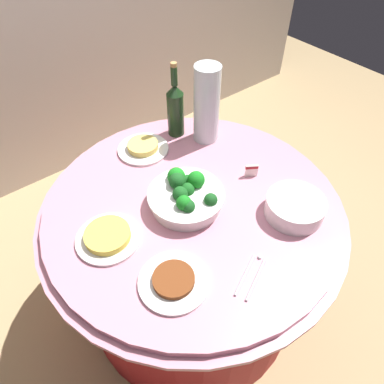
{
  "coord_description": "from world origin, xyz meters",
  "views": [
    {
      "loc": [
        -0.54,
        -0.69,
        1.7
      ],
      "look_at": [
        0.0,
        0.0,
        0.79
      ],
      "focal_mm": 32.44,
      "sensor_mm": 36.0,
      "label": 1
    }
  ],
  "objects_px": {
    "broccoli_bowl": "(186,195)",
    "wine_bottle": "(175,109)",
    "plate_stack": "(295,207)",
    "decorative_fruit_vase": "(206,108)",
    "label_placard_front": "(251,170)",
    "food_plate_stir_fry": "(174,281)",
    "food_plate_noodles": "(143,148)",
    "food_plate_fried_egg": "(108,237)",
    "serving_tongs": "(251,275)"
  },
  "relations": [
    {
      "from": "food_plate_fried_egg",
      "to": "wine_bottle",
      "type": "bearing_deg",
      "value": 32.36
    },
    {
      "from": "serving_tongs",
      "to": "decorative_fruit_vase",
      "type": "bearing_deg",
      "value": 61.7
    },
    {
      "from": "broccoli_bowl",
      "to": "plate_stack",
      "type": "bearing_deg",
      "value": -45.43
    },
    {
      "from": "decorative_fruit_vase",
      "to": "plate_stack",
      "type": "bearing_deg",
      "value": -94.21
    },
    {
      "from": "broccoli_bowl",
      "to": "serving_tongs",
      "type": "distance_m",
      "value": 0.37
    },
    {
      "from": "food_plate_noodles",
      "to": "label_placard_front",
      "type": "xyz_separation_m",
      "value": [
        0.25,
        -0.4,
        0.02
      ]
    },
    {
      "from": "food_plate_noodles",
      "to": "serving_tongs",
      "type": "bearing_deg",
      "value": -95.43
    },
    {
      "from": "wine_bottle",
      "to": "food_plate_stir_fry",
      "type": "height_order",
      "value": "wine_bottle"
    },
    {
      "from": "broccoli_bowl",
      "to": "label_placard_front",
      "type": "bearing_deg",
      "value": -8.13
    },
    {
      "from": "decorative_fruit_vase",
      "to": "label_placard_front",
      "type": "bearing_deg",
      "value": -93.46
    },
    {
      "from": "broccoli_bowl",
      "to": "food_plate_noodles",
      "type": "height_order",
      "value": "broccoli_bowl"
    },
    {
      "from": "plate_stack",
      "to": "label_placard_front",
      "type": "bearing_deg",
      "value": 84.84
    },
    {
      "from": "wine_bottle",
      "to": "serving_tongs",
      "type": "distance_m",
      "value": 0.79
    },
    {
      "from": "broccoli_bowl",
      "to": "wine_bottle",
      "type": "distance_m",
      "value": 0.45
    },
    {
      "from": "wine_bottle",
      "to": "food_plate_stir_fry",
      "type": "bearing_deg",
      "value": -127.07
    },
    {
      "from": "serving_tongs",
      "to": "food_plate_stir_fry",
      "type": "xyz_separation_m",
      "value": [
        -0.2,
        0.13,
        0.01
      ]
    },
    {
      "from": "serving_tongs",
      "to": "food_plate_noodles",
      "type": "bearing_deg",
      "value": 84.57
    },
    {
      "from": "decorative_fruit_vase",
      "to": "food_plate_noodles",
      "type": "height_order",
      "value": "decorative_fruit_vase"
    },
    {
      "from": "plate_stack",
      "to": "wine_bottle",
      "type": "distance_m",
      "value": 0.66
    },
    {
      "from": "food_plate_stir_fry",
      "to": "label_placard_front",
      "type": "distance_m",
      "value": 0.56
    },
    {
      "from": "plate_stack",
      "to": "decorative_fruit_vase",
      "type": "relative_size",
      "value": 0.62
    },
    {
      "from": "decorative_fruit_vase",
      "to": "food_plate_fried_egg",
      "type": "distance_m",
      "value": 0.68
    },
    {
      "from": "decorative_fruit_vase",
      "to": "broccoli_bowl",
      "type": "bearing_deg",
      "value": -140.08
    },
    {
      "from": "wine_bottle",
      "to": "food_plate_noodles",
      "type": "xyz_separation_m",
      "value": [
        -0.19,
        -0.01,
        -0.11
      ]
    },
    {
      "from": "broccoli_bowl",
      "to": "food_plate_fried_egg",
      "type": "distance_m",
      "value": 0.31
    },
    {
      "from": "serving_tongs",
      "to": "food_plate_fried_egg",
      "type": "distance_m",
      "value": 0.49
    },
    {
      "from": "decorative_fruit_vase",
      "to": "food_plate_noodles",
      "type": "bearing_deg",
      "value": 160.1
    },
    {
      "from": "broccoli_bowl",
      "to": "label_placard_front",
      "type": "height_order",
      "value": "broccoli_bowl"
    },
    {
      "from": "decorative_fruit_vase",
      "to": "food_plate_stir_fry",
      "type": "distance_m",
      "value": 0.75
    },
    {
      "from": "serving_tongs",
      "to": "food_plate_fried_egg",
      "type": "xyz_separation_m",
      "value": [
        -0.28,
        0.4,
        0.01
      ]
    },
    {
      "from": "decorative_fruit_vase",
      "to": "food_plate_fried_egg",
      "type": "relative_size",
      "value": 1.55
    },
    {
      "from": "food_plate_noodles",
      "to": "label_placard_front",
      "type": "relative_size",
      "value": 4.0
    },
    {
      "from": "wine_bottle",
      "to": "serving_tongs",
      "type": "height_order",
      "value": "wine_bottle"
    },
    {
      "from": "wine_bottle",
      "to": "serving_tongs",
      "type": "relative_size",
      "value": 2.05
    },
    {
      "from": "food_plate_stir_fry",
      "to": "food_plate_noodles",
      "type": "bearing_deg",
      "value": 65.43
    },
    {
      "from": "wine_bottle",
      "to": "label_placard_front",
      "type": "bearing_deg",
      "value": -81.28
    },
    {
      "from": "plate_stack",
      "to": "food_plate_stir_fry",
      "type": "height_order",
      "value": "plate_stack"
    },
    {
      "from": "wine_bottle",
      "to": "serving_tongs",
      "type": "xyz_separation_m",
      "value": [
        -0.26,
        -0.74,
        -0.12
      ]
    },
    {
      "from": "plate_stack",
      "to": "food_plate_noodles",
      "type": "distance_m",
      "value": 0.68
    },
    {
      "from": "food_plate_noodles",
      "to": "food_plate_stir_fry",
      "type": "relative_size",
      "value": 1.0
    },
    {
      "from": "wine_bottle",
      "to": "decorative_fruit_vase",
      "type": "xyz_separation_m",
      "value": [
        0.08,
        -0.11,
        0.02
      ]
    },
    {
      "from": "plate_stack",
      "to": "decorative_fruit_vase",
      "type": "bearing_deg",
      "value": 85.79
    },
    {
      "from": "food_plate_stir_fry",
      "to": "label_placard_front",
      "type": "xyz_separation_m",
      "value": [
        0.53,
        0.19,
        0.02
      ]
    },
    {
      "from": "wine_bottle",
      "to": "label_placard_front",
      "type": "relative_size",
      "value": 6.11
    },
    {
      "from": "broccoli_bowl",
      "to": "decorative_fruit_vase",
      "type": "bearing_deg",
      "value": 39.92
    },
    {
      "from": "food_plate_fried_egg",
      "to": "food_plate_noodles",
      "type": "bearing_deg",
      "value": 43.14
    },
    {
      "from": "serving_tongs",
      "to": "food_plate_stir_fry",
      "type": "bearing_deg",
      "value": 147.53
    },
    {
      "from": "food_plate_noodles",
      "to": "food_plate_fried_egg",
      "type": "bearing_deg",
      "value": -136.86
    },
    {
      "from": "wine_bottle",
      "to": "food_plate_noodles",
      "type": "relative_size",
      "value": 1.53
    },
    {
      "from": "decorative_fruit_vase",
      "to": "label_placard_front",
      "type": "relative_size",
      "value": 6.18
    }
  ]
}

